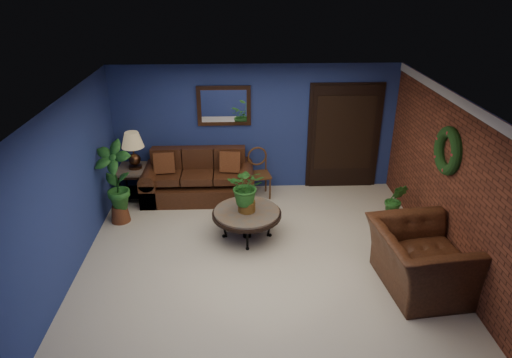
{
  "coord_description": "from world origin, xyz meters",
  "views": [
    {
      "loc": [
        -0.33,
        -5.97,
        4.11
      ],
      "look_at": [
        -0.07,
        0.55,
        1.07
      ],
      "focal_mm": 32.0,
      "sensor_mm": 36.0,
      "label": 1
    }
  ],
  "objects_px": {
    "coffee_table": "(247,214)",
    "end_table": "(136,175)",
    "sofa": "(199,182)",
    "side_chair": "(258,169)",
    "table_lamp": "(133,146)",
    "armchair": "(420,260)"
  },
  "relations": [
    {
      "from": "coffee_table",
      "to": "sofa",
      "type": "bearing_deg",
      "value": 120.76
    },
    {
      "from": "side_chair",
      "to": "end_table",
      "type": "bearing_deg",
      "value": 171.69
    },
    {
      "from": "coffee_table",
      "to": "end_table",
      "type": "bearing_deg",
      "value": 144.46
    },
    {
      "from": "coffee_table",
      "to": "table_lamp",
      "type": "bearing_deg",
      "value": 144.46
    },
    {
      "from": "side_chair",
      "to": "table_lamp",
      "type": "bearing_deg",
      "value": 171.69
    },
    {
      "from": "sofa",
      "to": "armchair",
      "type": "height_order",
      "value": "sofa"
    },
    {
      "from": "sofa",
      "to": "side_chair",
      "type": "bearing_deg",
      "value": 1.97
    },
    {
      "from": "end_table",
      "to": "coffee_table",
      "type": "bearing_deg",
      "value": -35.54
    },
    {
      "from": "coffee_table",
      "to": "side_chair",
      "type": "height_order",
      "value": "side_chair"
    },
    {
      "from": "sofa",
      "to": "side_chair",
      "type": "height_order",
      "value": "side_chair"
    },
    {
      "from": "end_table",
      "to": "armchair",
      "type": "distance_m",
      "value": 5.31
    },
    {
      "from": "end_table",
      "to": "side_chair",
      "type": "bearing_deg",
      "value": 1.72
    },
    {
      "from": "end_table",
      "to": "armchair",
      "type": "bearing_deg",
      "value": -33.01
    },
    {
      "from": "sofa",
      "to": "side_chair",
      "type": "distance_m",
      "value": 1.19
    },
    {
      "from": "side_chair",
      "to": "coffee_table",
      "type": "bearing_deg",
      "value": -109.55
    },
    {
      "from": "coffee_table",
      "to": "side_chair",
      "type": "xyz_separation_m",
      "value": [
        0.26,
        1.56,
        0.11
      ]
    },
    {
      "from": "sofa",
      "to": "end_table",
      "type": "xyz_separation_m",
      "value": [
        -1.18,
        -0.03,
        0.18
      ]
    },
    {
      "from": "end_table",
      "to": "side_chair",
      "type": "height_order",
      "value": "side_chair"
    },
    {
      "from": "sofa",
      "to": "side_chair",
      "type": "relative_size",
      "value": 2.21
    },
    {
      "from": "table_lamp",
      "to": "armchair",
      "type": "xyz_separation_m",
      "value": [
        4.45,
        -2.89,
        -0.64
      ]
    },
    {
      "from": "coffee_table",
      "to": "armchair",
      "type": "relative_size",
      "value": 0.83
    },
    {
      "from": "coffee_table",
      "to": "end_table",
      "type": "height_order",
      "value": "end_table"
    }
  ]
}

